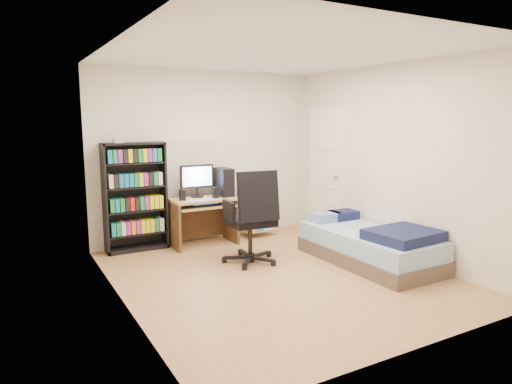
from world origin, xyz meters
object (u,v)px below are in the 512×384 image
media_shelf (135,196)px  office_chair (252,234)px  computer_desk (208,201)px  bed (371,245)px

media_shelf → office_chair: 1.74m
office_chair → media_shelf: bearing=135.5°
computer_desk → office_chair: office_chair is taller
computer_desk → office_chair: bearing=-84.3°
media_shelf → bed: bearing=-39.7°
media_shelf → bed: size_ratio=0.84×
office_chair → bed: 1.50m
computer_desk → office_chair: 1.16m
bed → office_chair: bearing=151.2°
computer_desk → bed: 2.36m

